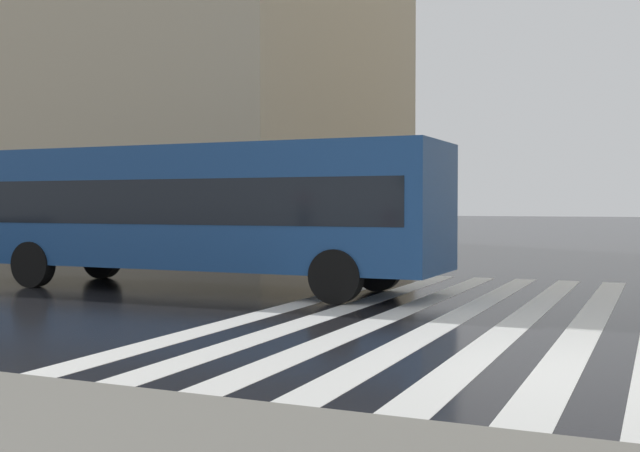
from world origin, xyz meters
name	(u,v)px	position (x,y,z in m)	size (l,w,h in m)	color
ground_plane	(574,372)	(0.00, 0.00, 0.00)	(220.00, 220.00, 0.00)	black
zebra_crossing	(493,315)	(4.00, 1.67, 0.00)	(13.00, 7.50, 0.01)	silver
haussmann_block_mid	(114,15)	(20.66, 22.36, 10.46)	(16.32, 23.79, 21.35)	beige
city_bus	(191,207)	(5.50, 8.43, 1.76)	(2.60, 11.00, 3.00)	navy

